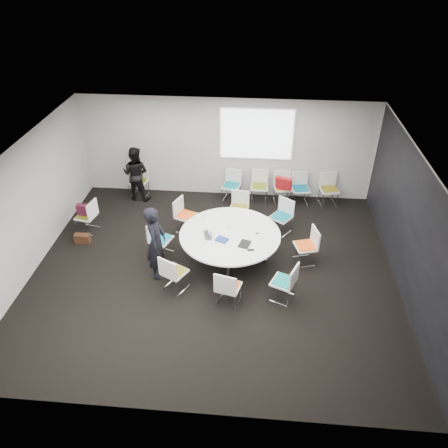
# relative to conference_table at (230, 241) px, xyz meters

# --- Properties ---
(room_shell) EXTENTS (8.08, 7.08, 2.88)m
(room_shell) POSITION_rel_conference_table_xyz_m (-0.24, -0.42, 0.86)
(room_shell) COLOR black
(room_shell) RESTS_ON ground
(conference_table) EXTENTS (2.26, 2.26, 0.73)m
(conference_table) POSITION_rel_conference_table_xyz_m (0.00, 0.00, 0.00)
(conference_table) COLOR silver
(conference_table) RESTS_ON ground
(projection_screen) EXTENTS (1.90, 0.03, 1.35)m
(projection_screen) POSITION_rel_conference_table_xyz_m (0.47, 3.04, 1.31)
(projection_screen) COLOR white
(projection_screen) RESTS_ON room_shell
(chair_ring_a) EXTENTS (0.56, 0.57, 0.88)m
(chair_ring_a) POSITION_rel_conference_table_xyz_m (1.71, 0.07, -0.27)
(chair_ring_a) COLOR silver
(chair_ring_a) RESTS_ON ground
(chair_ring_b) EXTENTS (0.64, 0.63, 0.88)m
(chair_ring_b) POSITION_rel_conference_table_xyz_m (1.18, 1.24, -0.27)
(chair_ring_b) COLOR silver
(chair_ring_b) RESTS_ON ground
(chair_ring_c) EXTENTS (0.53, 0.52, 0.88)m
(chair_ring_c) POSITION_rel_conference_table_xyz_m (0.11, 1.52, -0.27)
(chair_ring_c) COLOR silver
(chair_ring_c) RESTS_ON ground
(chair_ring_d) EXTENTS (0.58, 0.59, 0.88)m
(chair_ring_d) POSITION_rel_conference_table_xyz_m (-1.19, 1.09, -0.27)
(chair_ring_d) COLOR silver
(chair_ring_d) RESTS_ON ground
(chair_ring_e) EXTENTS (0.57, 0.58, 0.88)m
(chair_ring_e) POSITION_rel_conference_table_xyz_m (-1.61, 0.05, -0.27)
(chair_ring_e) COLOR silver
(chair_ring_e) RESTS_ON ground
(chair_ring_f) EXTENTS (0.62, 0.61, 0.88)m
(chair_ring_f) POSITION_rel_conference_table_xyz_m (-1.08, -1.08, -0.27)
(chair_ring_f) COLOR silver
(chair_ring_f) RESTS_ON ground
(chair_ring_g) EXTENTS (0.56, 0.55, 0.88)m
(chair_ring_g) POSITION_rel_conference_table_xyz_m (0.07, -1.43, -0.27)
(chair_ring_g) COLOR silver
(chair_ring_g) RESTS_ON ground
(chair_ring_h) EXTENTS (0.60, 0.60, 0.88)m
(chair_ring_h) POSITION_rel_conference_table_xyz_m (1.19, -1.18, -0.27)
(chair_ring_h) COLOR silver
(chair_ring_h) RESTS_ON ground
(chair_back_a) EXTENTS (0.55, 0.54, 0.88)m
(chair_back_a) POSITION_rel_conference_table_xyz_m (-0.17, 2.72, -0.27)
(chair_back_a) COLOR silver
(chair_back_a) RESTS_ON ground
(chair_back_b) EXTENTS (0.46, 0.45, 0.88)m
(chair_back_b) POSITION_rel_conference_table_xyz_m (0.61, 2.74, -0.27)
(chair_back_b) COLOR silver
(chair_back_b) RESTS_ON ground
(chair_back_c) EXTENTS (0.52, 0.51, 0.88)m
(chair_back_c) POSITION_rel_conference_table_xyz_m (1.25, 2.74, -0.27)
(chair_back_c) COLOR silver
(chair_back_c) RESTS_ON ground
(chair_back_d) EXTENTS (0.53, 0.52, 0.88)m
(chair_back_d) POSITION_rel_conference_table_xyz_m (1.74, 2.71, -0.27)
(chair_back_d) COLOR silver
(chair_back_d) RESTS_ON ground
(chair_back_e) EXTENTS (0.53, 0.52, 0.88)m
(chair_back_e) POSITION_rel_conference_table_xyz_m (2.52, 2.74, -0.27)
(chair_back_e) COLOR silver
(chair_back_e) RESTS_ON ground
(chair_spare_left) EXTENTS (0.52, 0.53, 0.88)m
(chair_spare_left) POSITION_rel_conference_table_xyz_m (-3.64, 0.86, -0.27)
(chair_spare_left) COLOR silver
(chair_spare_left) RESTS_ON ground
(chair_person_back) EXTENTS (0.55, 0.54, 0.88)m
(chair_person_back) POSITION_rel_conference_table_xyz_m (-2.80, 2.74, -0.27)
(chair_person_back) COLOR silver
(chair_person_back) RESTS_ON ground
(person_main) EXTENTS (0.41, 0.62, 1.70)m
(person_main) POSITION_rel_conference_table_xyz_m (-1.52, -0.63, 0.31)
(person_main) COLOR black
(person_main) RESTS_ON ground
(person_back) EXTENTS (0.84, 0.70, 1.55)m
(person_back) POSITION_rel_conference_table_xyz_m (-2.80, 2.58, 0.23)
(person_back) COLOR black
(person_back) RESTS_ON ground
(laptop) EXTENTS (0.32, 0.41, 0.03)m
(laptop) POSITION_rel_conference_table_xyz_m (-0.44, -0.10, 0.20)
(laptop) COLOR #333338
(laptop) RESTS_ON conference_table
(laptop_lid) EXTENTS (0.09, 0.29, 0.22)m
(laptop_lid) POSITION_rel_conference_table_xyz_m (-0.48, 0.01, 0.32)
(laptop_lid) COLOR silver
(laptop_lid) RESTS_ON conference_table
(notebook_black) EXTENTS (0.29, 0.35, 0.02)m
(notebook_black) POSITION_rel_conference_table_xyz_m (0.34, -0.36, 0.20)
(notebook_black) COLOR black
(notebook_black) RESTS_ON conference_table
(tablet_folio) EXTENTS (0.32, 0.29, 0.03)m
(tablet_folio) POSITION_rel_conference_table_xyz_m (-0.16, -0.25, 0.20)
(tablet_folio) COLOR navy
(tablet_folio) RESTS_ON conference_table
(papers_right) EXTENTS (0.36, 0.36, 0.00)m
(papers_right) POSITION_rel_conference_table_xyz_m (0.55, 0.13, 0.19)
(papers_right) COLOR white
(papers_right) RESTS_ON conference_table
(papers_front) EXTENTS (0.32, 0.23, 0.00)m
(papers_front) POSITION_rel_conference_table_xyz_m (0.72, -0.02, 0.19)
(papers_front) COLOR silver
(papers_front) RESTS_ON conference_table
(cup) EXTENTS (0.08, 0.08, 0.09)m
(cup) POSITION_rel_conference_table_xyz_m (-0.06, 0.21, 0.23)
(cup) COLOR white
(cup) RESTS_ON conference_table
(phone) EXTENTS (0.15, 0.09, 0.01)m
(phone) POSITION_rel_conference_table_xyz_m (0.48, -0.56, 0.19)
(phone) COLOR black
(phone) RESTS_ON conference_table
(maroon_bag) EXTENTS (0.42, 0.20, 0.28)m
(maroon_bag) POSITION_rel_conference_table_xyz_m (-3.65, 0.86, 0.08)
(maroon_bag) COLOR #481328
(maroon_bag) RESTS_ON chair_spare_left
(brown_bag) EXTENTS (0.36, 0.17, 0.24)m
(brown_bag) POSITION_rel_conference_table_xyz_m (-3.63, 0.35, -0.42)
(brown_bag) COLOR #3A2012
(brown_bag) RESTS_ON ground
(red_jacket) EXTENTS (0.47, 0.32, 0.36)m
(red_jacket) POSITION_rel_conference_table_xyz_m (1.25, 2.52, 0.16)
(red_jacket) COLOR #A31417
(red_jacket) RESTS_ON chair_back_c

